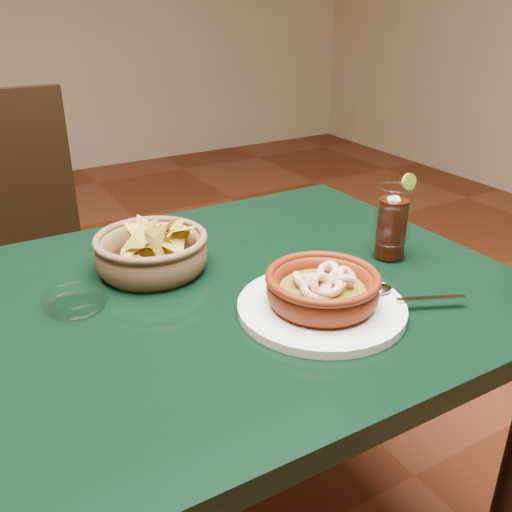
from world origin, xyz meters
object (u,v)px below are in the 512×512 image
dining_chair (10,270)px  cola_drink (392,223)px  chip_basket (152,251)px  dining_table (182,350)px  shrimp_plate (323,293)px

dining_chair → cola_drink: dining_chair is taller
chip_basket → dining_table: bearing=-92.3°
shrimp_plate → chip_basket: size_ratio=1.47×
dining_table → chip_basket: 0.19m
dining_table → cola_drink: (0.43, -0.05, 0.17)m
shrimp_plate → cola_drink: cola_drink is taller
shrimp_plate → chip_basket: (-0.18, 0.28, 0.01)m
cola_drink → dining_table: bearing=174.0°
dining_table → shrimp_plate: (0.19, -0.15, 0.13)m
shrimp_plate → dining_table: bearing=141.8°
dining_chair → shrimp_plate: bearing=-66.1°
dining_table → chip_basket: chip_basket is taller
dining_table → shrimp_plate: shrimp_plate is taller
shrimp_plate → cola_drink: bearing=23.4°
dining_table → cola_drink: bearing=-6.0°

